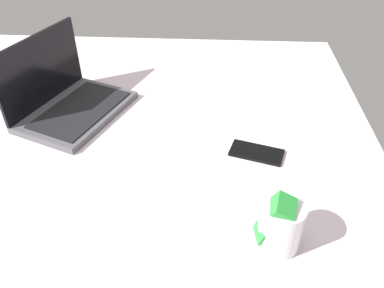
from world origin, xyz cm
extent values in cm
cube|color=silver|center=(0.00, 0.00, 9.00)|extent=(180.00, 140.00, 18.00)
cube|color=#4C4C51|center=(31.52, 17.64, 19.00)|extent=(39.23, 33.72, 2.00)
cube|color=black|center=(30.96, 16.25, 20.20)|extent=(33.26, 26.65, 0.40)
cube|color=black|center=(35.66, 27.83, 30.50)|extent=(30.96, 13.33, 21.00)
cylinder|color=silver|center=(-14.00, -37.83, 23.50)|extent=(9.00, 9.00, 11.00)
cube|color=#268C33|center=(-14.41, -35.99, 21.94)|extent=(5.92, 6.79, 5.32)
cube|color=red|center=(-13.39, -36.94, 25.42)|extent=(5.96, 7.04, 5.72)
cube|color=#268C33|center=(-14.62, -37.22, 28.91)|extent=(6.40, 6.30, 6.58)
cube|color=black|center=(15.39, -35.66, 18.40)|extent=(10.52, 15.36, 0.80)
camera|label=1|loc=(-67.77, -23.10, 85.39)|focal=37.18mm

